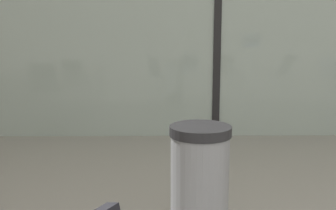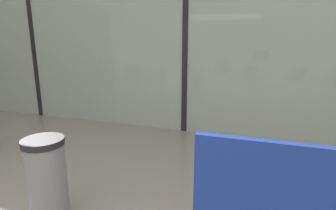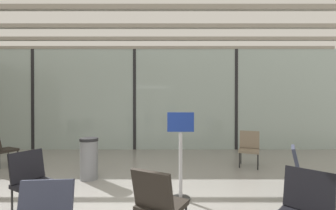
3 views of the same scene
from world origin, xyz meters
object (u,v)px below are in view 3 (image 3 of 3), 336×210
(lounge_chair_4, at_px, (32,177))
(trash_bin, at_px, (89,158))
(lounge_chair_6, at_px, (0,147))
(info_sign, at_px, (181,158))
(lounge_chair_0, at_px, (249,146))
(lounge_chair_7, at_px, (305,208))
(lounge_chair_1, at_px, (305,170))
(parked_airplane, at_px, (138,93))
(lounge_chair_3, at_px, (158,200))

(lounge_chair_4, height_order, trash_bin, lounge_chair_4)
(lounge_chair_6, bearing_deg, info_sign, -176.70)
(lounge_chair_0, distance_m, lounge_chair_7, 3.46)
(lounge_chair_1, xyz_separation_m, lounge_chair_6, (-6.41, 1.95, 0.00))
(lounge_chair_0, relative_size, lounge_chair_6, 1.00)
(parked_airplane, distance_m, lounge_chair_0, 8.53)
(lounge_chair_4, distance_m, info_sign, 2.27)
(lounge_chair_4, xyz_separation_m, lounge_chair_6, (-2.17, 2.30, 0.00))
(lounge_chair_0, bearing_deg, trash_bin, -142.17)
(lounge_chair_1, relative_size, lounge_chair_4, 1.00)
(lounge_chair_4, relative_size, info_sign, 0.60)
(lounge_chair_3, bearing_deg, lounge_chair_1, -125.33)
(trash_bin, bearing_deg, lounge_chair_6, 160.44)
(lounge_chair_3, height_order, lounge_chair_7, same)
(lounge_chair_4, relative_size, lounge_chair_7, 1.00)
(lounge_chair_0, xyz_separation_m, trash_bin, (-3.72, -1.02, -0.06))
(lounge_chair_3, height_order, lounge_chair_4, same)
(lounge_chair_4, bearing_deg, parked_airplane, 28.69)
(parked_airplane, height_order, lounge_chair_6, parked_airplane)
(parked_airplane, distance_m, lounge_chair_3, 10.92)
(lounge_chair_6, distance_m, info_sign, 4.79)
(lounge_chair_1, distance_m, lounge_chair_4, 4.26)
(lounge_chair_6, distance_m, lounge_chair_7, 6.51)
(lounge_chair_0, bearing_deg, lounge_chair_6, -156.39)
(lounge_chair_6, relative_size, lounge_chair_7, 1.00)
(parked_airplane, distance_m, trash_bin, 8.65)
(lounge_chair_1, distance_m, lounge_chair_6, 6.71)
(lounge_chair_6, height_order, trash_bin, lounge_chair_6)
(trash_bin, bearing_deg, lounge_chair_1, -15.18)
(lounge_chair_3, distance_m, lounge_chair_4, 2.06)
(lounge_chair_1, relative_size, lounge_chair_6, 1.00)
(lounge_chair_0, relative_size, lounge_chair_7, 1.00)
(info_sign, bearing_deg, lounge_chair_4, -170.05)
(parked_airplane, xyz_separation_m, lounge_chair_0, (3.79, -7.46, -1.68))
(lounge_chair_1, height_order, lounge_chair_4, same)
(lounge_chair_3, xyz_separation_m, info_sign, (0.32, 1.18, 0.18))
(lounge_chair_1, bearing_deg, trash_bin, 102.78)
(lounge_chair_6, height_order, lounge_chair_7, same)
(lounge_chair_3, bearing_deg, lounge_chair_4, 6.24)
(parked_airplane, height_order, lounge_chair_0, parked_airplane)
(info_sign, bearing_deg, lounge_chair_7, -48.28)
(lounge_chair_7, relative_size, trash_bin, 1.01)
(lounge_chair_0, relative_size, trash_bin, 1.01)
(parked_airplane, bearing_deg, lounge_chair_6, -107.99)
(lounge_chair_7, xyz_separation_m, trash_bin, (-3.09, 2.38, -0.06))
(lounge_chair_3, height_order, info_sign, info_sign)
(lounge_chair_1, relative_size, info_sign, 0.60)
(lounge_chair_1, bearing_deg, lounge_chair_6, 101.03)
(parked_airplane, relative_size, trash_bin, 13.18)
(lounge_chair_6, xyz_separation_m, info_sign, (4.39, -1.91, 0.18))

